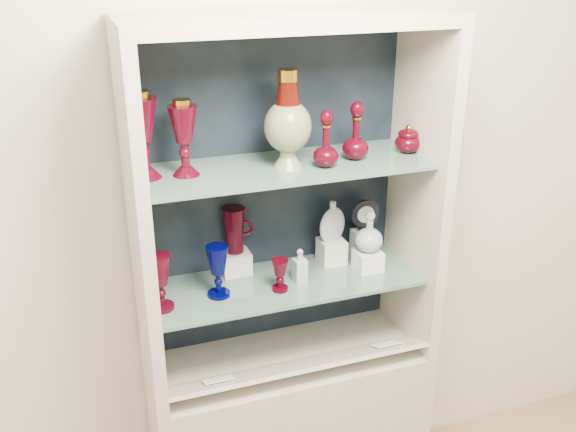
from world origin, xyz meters
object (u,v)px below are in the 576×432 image
object	(u,v)px
enamel_urn	(288,120)
clear_round_decanter	(369,232)
clear_square_bottle	(300,265)
pedestal_lamp_left	(142,135)
pedestal_lamp_right	(184,138)
ruby_goblet_small	(280,275)
lidded_bowl	(408,138)
ruby_decanter_b	(356,129)
cobalt_goblet	(218,271)
ruby_goblet_tall	(160,283)
ruby_decanter_a	(326,135)
flat_flask	(332,220)
ruby_pitcher	(234,230)
cameo_medallion	(365,215)

from	to	relation	value
enamel_urn	clear_round_decanter	xyz separation A→B (m)	(0.30, 0.00, -0.43)
clear_square_bottle	clear_round_decanter	bearing A→B (deg)	1.69
pedestal_lamp_left	pedestal_lamp_right	world-z (taller)	pedestal_lamp_left
pedestal_lamp_left	pedestal_lamp_right	xyz separation A→B (m)	(0.12, -0.01, -0.02)
pedestal_lamp_left	ruby_goblet_small	xyz separation A→B (m)	(0.40, -0.08, -0.50)
pedestal_lamp_left	lidded_bowl	size ratio (longest dim) A/B	2.66
ruby_decanter_b	lidded_bowl	world-z (taller)	ruby_decanter_b
ruby_decanter_b	clear_square_bottle	xyz separation A→B (m)	(-0.19, -0.01, -0.46)
cobalt_goblet	ruby_goblet_tall	world-z (taller)	ruby_goblet_tall
ruby_decanter_a	clear_round_decanter	world-z (taller)	ruby_decanter_a
pedestal_lamp_right	ruby_decanter_b	size ratio (longest dim) A/B	1.15
pedestal_lamp_left	ruby_goblet_small	world-z (taller)	pedestal_lamp_left
pedestal_lamp_left	cobalt_goblet	size ratio (longest dim) A/B	1.48
cobalt_goblet	ruby_goblet_small	xyz separation A→B (m)	(0.20, -0.03, -0.03)
ruby_goblet_tall	flat_flask	world-z (taller)	flat_flask
ruby_goblet_tall	clear_square_bottle	distance (m)	0.48
lidded_bowl	ruby_pitcher	size ratio (longest dim) A/B	0.61
ruby_decanter_a	cameo_medallion	bearing A→B (deg)	33.31
cameo_medallion	clear_round_decanter	bearing A→B (deg)	-104.01
ruby_decanter_a	pedestal_lamp_left	bearing A→B (deg)	171.26
enamel_urn	ruby_goblet_tall	xyz separation A→B (m)	(-0.43, -0.03, -0.48)
lidded_bowl	flat_flask	xyz separation A→B (m)	(-0.23, 0.08, -0.30)
flat_flask	enamel_urn	bearing A→B (deg)	-170.56
enamel_urn	cameo_medallion	size ratio (longest dim) A/B	2.44
cobalt_goblet	ruby_pitcher	xyz separation A→B (m)	(0.10, 0.14, 0.07)
lidded_bowl	cobalt_goblet	distance (m)	0.78
ruby_decanter_b	clear_round_decanter	xyz separation A→B (m)	(0.07, 0.00, -0.38)
flat_flask	cobalt_goblet	bearing A→B (deg)	176.87
lidded_bowl	ruby_goblet_small	distance (m)	0.63
lidded_bowl	ruby_goblet_small	world-z (taller)	lidded_bowl
pedestal_lamp_left	ruby_goblet_small	bearing A→B (deg)	-11.92
ruby_decanter_b	cobalt_goblet	world-z (taller)	ruby_decanter_b
pedestal_lamp_right	clear_square_bottle	bearing A→B (deg)	-5.40
ruby_goblet_tall	lidded_bowl	bearing A→B (deg)	2.47
ruby_goblet_tall	flat_flask	xyz separation A→B (m)	(0.64, 0.12, 0.07)
pedestal_lamp_left	cameo_medallion	bearing A→B (deg)	4.52
lidded_bowl	clear_round_decanter	xyz separation A→B (m)	(-0.13, -0.01, -0.33)
ruby_goblet_tall	ruby_pitcher	world-z (taller)	ruby_pitcher
ruby_decanter_a	flat_flask	xyz separation A→B (m)	(0.09, 0.13, -0.36)
pedestal_lamp_left	flat_flask	bearing A→B (deg)	4.45
enamel_urn	ruby_goblet_small	bearing A→B (deg)	-136.61
ruby_goblet_small	pedestal_lamp_right	bearing A→B (deg)	166.02
ruby_decanter_b	ruby_goblet_tall	world-z (taller)	ruby_decanter_b
ruby_goblet_small	cobalt_goblet	bearing A→B (deg)	170.47
ruby_pitcher	flat_flask	size ratio (longest dim) A/B	1.07
clear_square_bottle	enamel_urn	bearing A→B (deg)	174.87
lidded_bowl	clear_round_decanter	world-z (taller)	lidded_bowl
pedestal_lamp_left	cobalt_goblet	bearing A→B (deg)	-14.35
enamel_urn	ruby_decanter_a	world-z (taller)	enamel_urn
pedestal_lamp_right	ruby_goblet_tall	bearing A→B (deg)	-153.53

